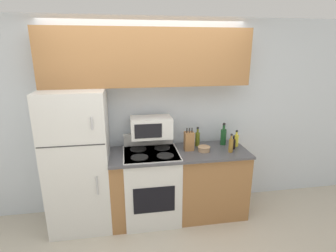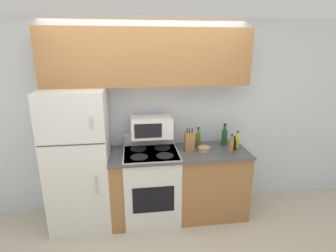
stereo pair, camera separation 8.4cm
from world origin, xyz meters
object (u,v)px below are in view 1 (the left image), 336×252
Objects in this scene: bottle_olive_oil at (197,139)px; bottle_cooking_spray at (236,140)px; knife_block at (189,141)px; stove at (152,185)px; bottle_wine_green at (223,136)px; refrigerator at (79,161)px; bottle_vinegar at (231,145)px; microwave at (151,127)px; bowl at (204,149)px; bottle_soy_sauce at (233,144)px.

bottle_olive_oil reaches higher than bottle_cooking_spray.
bottle_cooking_spray is (0.65, 0.03, -0.03)m from knife_block.
stove is 1.15m from bottle_wine_green.
refrigerator is 7.87× the size of bottle_cooking_spray.
bottle_vinegar is at bearing -17.49° from knife_block.
stove is at bearing -175.74° from knife_block.
microwave is 3.25× the size of bowl.
bottle_soy_sauce is at bearing -1.38° from refrigerator.
bottle_wine_green reaches higher than knife_block.
bowl is (0.18, -0.08, -0.09)m from knife_block.
bottle_vinegar is at bearing -6.99° from stove.
stove is at bearing 178.75° from bottle_soy_sauce.
knife_block reaches higher than bottle_olive_oil.
bottle_soy_sauce is 0.75× the size of bottle_vinegar.
bottle_olive_oil is (0.62, 0.03, -0.20)m from microwave.
bottle_vinegar is 1.09× the size of bottle_cooking_spray.
bottle_soy_sauce is (1.94, -0.05, 0.12)m from refrigerator.
knife_block is 0.99× the size of bottle_wine_green.
bottle_vinegar is (1.87, -0.14, 0.15)m from refrigerator.
refrigerator is at bearing -174.76° from bottle_olive_oil.
microwave is at bearing 165.23° from bowl.
bottle_soy_sauce is 0.60× the size of bottle_wine_green.
bottle_cooking_spray is (0.07, 0.08, 0.02)m from bottle_soy_sauce.
refrigerator is 1.95m from bottle_soy_sauce.
bottle_wine_green is (0.33, 0.19, 0.08)m from bowl.
stove is 3.62× the size of bottle_wine_green.
microwave reaches higher than stove.
bottle_wine_green is 0.17m from bottle_cooking_spray.
stove is 6.87× the size of bowl.
bottle_vinegar is (-0.08, -0.10, 0.02)m from bottle_soy_sauce.
stove is 1.18m from bottle_soy_sauce.
stove is 4.18× the size of bottle_olive_oil.
bottle_cooking_spray reaches higher than bottle_soy_sauce.
bottle_olive_oil is (0.64, 0.16, 0.54)m from stove.
bottle_olive_oil is at bearing 141.21° from bottle_vinegar.
bowl is 0.40m from bottle_soy_sauce.
bowl is at bearing -167.76° from bottle_cooking_spray.
bottle_wine_green reaches higher than bottle_vinegar.
stove is at bearing -1.55° from refrigerator.
bottle_olive_oil is at bearing 40.55° from knife_block.
bottle_vinegar reaches higher than bottle_soy_sauce.
bottle_olive_oil reaches higher than stove.
bowl is at bearing -14.77° from microwave.
bowl is 0.39m from bottle_wine_green.
bowl is at bearing -3.50° from stove.
bottle_wine_green reaches higher than bottle_olive_oil.
bottle_vinegar is (0.97, -0.25, -0.21)m from microwave.
microwave is 1.71× the size of bottle_wine_green.
bottle_soy_sauce is 0.13m from bottle_vinegar.
bottle_soy_sauce is (0.40, 0.02, 0.04)m from bowl.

